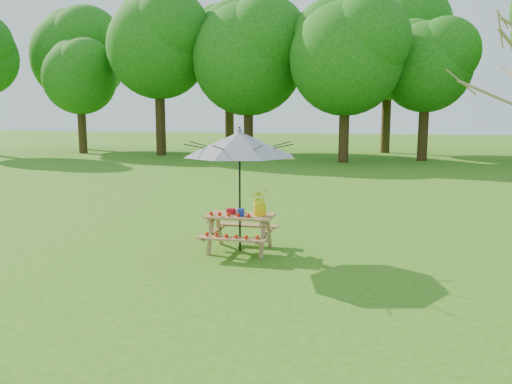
# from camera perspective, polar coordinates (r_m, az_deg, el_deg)

# --- Properties ---
(ground) EXTENTS (120.00, 120.00, 0.00)m
(ground) POSITION_cam_1_polar(r_m,az_deg,el_deg) (6.31, 17.10, -14.55)
(ground) COLOR #337115
(ground) RESTS_ON ground
(treeline) EXTENTS (60.00, 12.00, 16.00)m
(treeline) POSITION_cam_1_polar(r_m,az_deg,el_deg) (28.34, 15.29, 19.82)
(treeline) COLOR #166110
(treeline) RESTS_ON ground
(picnic_table) EXTENTS (1.20, 1.32, 0.67)m
(picnic_table) POSITION_cam_1_polar(r_m,az_deg,el_deg) (9.09, -1.85, -4.76)
(picnic_table) COLOR #A7764B
(picnic_table) RESTS_ON ground
(patio_umbrella) EXTENTS (2.32, 2.32, 2.25)m
(patio_umbrella) POSITION_cam_1_polar(r_m,az_deg,el_deg) (8.85, -1.90, 5.51)
(patio_umbrella) COLOR black
(patio_umbrella) RESTS_ON ground
(produce_bins) EXTENTS (0.36, 0.40, 0.13)m
(produce_bins) POSITION_cam_1_polar(r_m,az_deg,el_deg) (9.05, -2.17, -2.25)
(produce_bins) COLOR red
(produce_bins) RESTS_ON picnic_table
(tomatoes_row) EXTENTS (0.77, 0.13, 0.07)m
(tomatoes_row) POSITION_cam_1_polar(r_m,az_deg,el_deg) (8.88, -3.10, -2.59)
(tomatoes_row) COLOR red
(tomatoes_row) RESTS_ON picnic_table
(flower_bucket) EXTENTS (0.36, 0.33, 0.49)m
(flower_bucket) POSITION_cam_1_polar(r_m,az_deg,el_deg) (8.91, 0.45, -1.06)
(flower_bucket) COLOR yellow
(flower_bucket) RESTS_ON picnic_table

